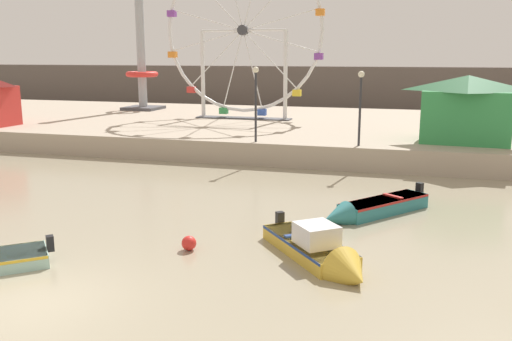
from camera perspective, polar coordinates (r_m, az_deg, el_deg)
name	(u,v)px	position (r m, az deg, el deg)	size (l,w,h in m)	color
ground_plane	(34,304)	(14.20, -21.84, -12.64)	(240.00, 240.00, 0.00)	gray
quay_promenade	(291,129)	(38.60, 3.67, 4.26)	(110.00, 20.70, 1.20)	tan
distant_town_skyline	(341,86)	(62.91, 8.69, 8.54)	(140.00, 3.00, 4.40)	#564C47
motorboat_teal_painted	(371,208)	(20.29, 11.75, -3.82)	(3.74, 4.44, 1.07)	teal
motorboat_mustard_yellow	(322,253)	(15.60, 6.83, -8.39)	(3.88, 4.35, 1.42)	gold
ferris_wheel_white_frame	(243,33)	(39.42, -1.34, 13.92)	(11.28, 1.20, 11.76)	silver
drop_tower_steel_tower	(141,56)	(47.09, -11.72, 11.43)	(2.80, 2.80, 12.00)	#999EA3
carnival_booth_green_kiosk	(466,108)	(30.61, 20.82, 6.04)	(4.97, 3.61, 3.45)	#33934C
promenade_lamp_near	(360,97)	(27.99, 10.69, 7.45)	(0.32, 0.32, 3.69)	#2D2D33
promenade_lamp_far	(256,93)	(28.75, -0.03, 7.98)	(0.32, 0.32, 3.88)	#2D2D33
mooring_buoy_orange	(189,243)	(16.62, -6.91, -7.43)	(0.44, 0.44, 0.44)	red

